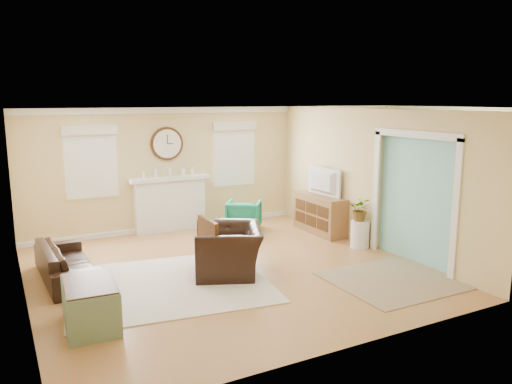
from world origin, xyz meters
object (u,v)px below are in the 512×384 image
Objects in this scene: sofa at (67,262)px; green_chair at (244,215)px; credenza at (320,214)px; eames_chair at (229,250)px; dining_table at (441,224)px.

green_chair is at bearing -72.24° from sofa.
credenza is at bearing -87.50° from sofa.
eames_chair is at bearing -113.96° from sofa.
green_chair is 1.62m from credenza.
sofa is at bearing 82.73° from dining_table.
sofa is 7.10m from dining_table.
eames_chair is (2.33, -0.91, 0.11)m from sofa.
green_chair is 0.52× the size of credenza.
green_chair is 0.43× the size of dining_table.
credenza is (1.32, -0.94, 0.08)m from green_chair.
credenza is (5.08, 0.45, 0.13)m from sofa.
credenza reaches higher than green_chair.
credenza reaches higher than sofa.
sofa is 5.10m from credenza.
credenza is at bearing 53.97° from dining_table.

